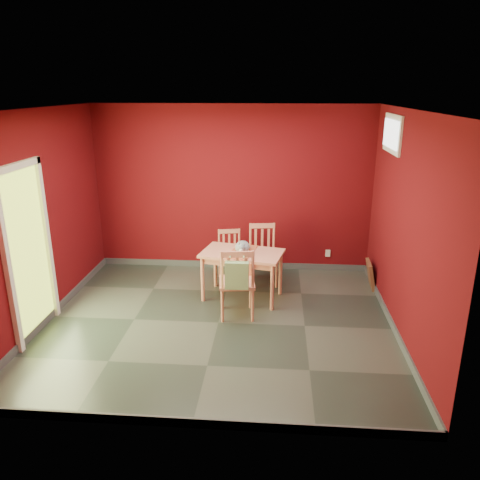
# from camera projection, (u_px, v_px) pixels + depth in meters

# --- Properties ---
(ground) EXTENTS (4.50, 4.50, 0.00)m
(ground) POSITION_uv_depth(u_px,v_px,m) (218.00, 323.00, 6.13)
(ground) COLOR #2D342D
(ground) RESTS_ON ground
(room_shell) EXTENTS (4.50, 4.50, 4.50)m
(room_shell) POSITION_uv_depth(u_px,v_px,m) (218.00, 319.00, 6.11)
(room_shell) COLOR #52080C
(room_shell) RESTS_ON ground
(doorway) EXTENTS (0.06, 1.01, 2.13)m
(doorway) POSITION_uv_depth(u_px,v_px,m) (27.00, 247.00, 5.56)
(doorway) COLOR #B7D838
(doorway) RESTS_ON ground
(window) EXTENTS (0.05, 0.90, 0.50)m
(window) POSITION_uv_depth(u_px,v_px,m) (392.00, 134.00, 6.17)
(window) COLOR white
(window) RESTS_ON room_shell
(outlet_plate) EXTENTS (0.08, 0.02, 0.12)m
(outlet_plate) POSITION_uv_depth(u_px,v_px,m) (328.00, 253.00, 7.80)
(outlet_plate) COLOR silver
(outlet_plate) RESTS_ON room_shell
(dining_table) EXTENTS (1.24, 0.88, 0.70)m
(dining_table) POSITION_uv_depth(u_px,v_px,m) (242.00, 258.00, 6.67)
(dining_table) COLOR tan
(dining_table) RESTS_ON ground
(table_runner) EXTENTS (0.44, 0.70, 0.33)m
(table_runner) POSITION_uv_depth(u_px,v_px,m) (242.00, 258.00, 6.56)
(table_runner) COLOR #B65030
(table_runner) RESTS_ON dining_table
(chair_far_left) EXTENTS (0.45, 0.45, 0.80)m
(chair_far_left) POSITION_uv_depth(u_px,v_px,m) (230.00, 255.00, 7.38)
(chair_far_left) COLOR tan
(chair_far_left) RESTS_ON ground
(chair_far_right) EXTENTS (0.49, 0.49, 0.92)m
(chair_far_right) POSITION_uv_depth(u_px,v_px,m) (263.00, 254.00, 7.26)
(chair_far_right) COLOR tan
(chair_far_right) RESTS_ON ground
(chair_near) EXTENTS (0.51, 0.51, 0.98)m
(chair_near) POSITION_uv_depth(u_px,v_px,m) (237.00, 282.00, 6.14)
(chair_near) COLOR tan
(chair_near) RESTS_ON ground
(tote_bag) EXTENTS (0.30, 0.18, 0.42)m
(tote_bag) POSITION_uv_depth(u_px,v_px,m) (237.00, 275.00, 5.87)
(tote_bag) COLOR #7C9D64
(tote_bag) RESTS_ON chair_near
(cat) EXTENTS (0.42, 0.48, 0.21)m
(cat) POSITION_uv_depth(u_px,v_px,m) (242.00, 245.00, 6.61)
(cat) COLOR slate
(cat) RESTS_ON table_runner
(picture_frame) EXTENTS (0.15, 0.41, 0.41)m
(picture_frame) POSITION_uv_depth(u_px,v_px,m) (370.00, 274.00, 7.17)
(picture_frame) COLOR brown
(picture_frame) RESTS_ON ground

